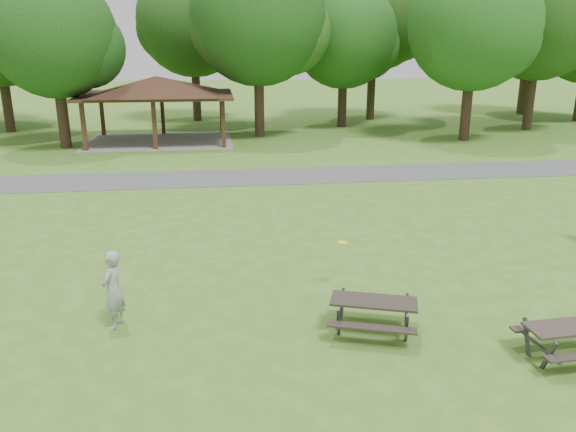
% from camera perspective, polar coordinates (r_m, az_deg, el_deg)
% --- Properties ---
extents(ground, '(160.00, 160.00, 0.00)m').
position_cam_1_polar(ground, '(11.31, -2.42, -12.54)').
color(ground, '#427120').
rests_on(ground, ground).
extents(asphalt_path, '(120.00, 3.20, 0.02)m').
position_cam_1_polar(asphalt_path, '(24.45, -5.42, 3.92)').
color(asphalt_path, '#49494C').
rests_on(asphalt_path, ground).
extents(pavilion, '(8.60, 7.01, 3.76)m').
position_cam_1_polar(pavilion, '(34.03, -13.19, 12.51)').
color(pavilion, '#392315').
rests_on(pavilion, ground).
extents(tree_row_d, '(6.93, 6.60, 9.27)m').
position_cam_1_polar(tree_row_d, '(33.31, -22.55, 16.27)').
color(tree_row_d, '#301E15').
rests_on(tree_row_d, ground).
extents(tree_row_e, '(8.40, 8.00, 11.02)m').
position_cam_1_polar(tree_row_e, '(34.95, -2.89, 19.15)').
color(tree_row_e, '#322216').
rests_on(tree_row_e, ground).
extents(tree_row_f, '(7.35, 7.00, 9.55)m').
position_cam_1_polar(tree_row_f, '(39.33, 5.83, 17.50)').
color(tree_row_f, black).
rests_on(tree_row_f, ground).
extents(tree_row_g, '(7.77, 7.40, 10.25)m').
position_cam_1_polar(tree_row_g, '(35.14, 18.47, 17.58)').
color(tree_row_g, black).
rests_on(tree_row_g, ground).
extents(tree_row_h, '(8.61, 8.20, 11.37)m').
position_cam_1_polar(tree_row_h, '(41.07, 24.33, 17.79)').
color(tree_row_h, '#322016').
rests_on(tree_row_h, ground).
extents(tree_deep_b, '(8.40, 8.00, 11.13)m').
position_cam_1_polar(tree_deep_b, '(42.84, -9.48, 18.74)').
color(tree_deep_b, black).
rests_on(tree_deep_b, ground).
extents(tree_deep_c, '(8.82, 8.40, 11.90)m').
position_cam_1_polar(tree_deep_c, '(43.52, 8.89, 19.47)').
color(tree_deep_c, '#312215').
rests_on(tree_deep_c, ground).
extents(tree_deep_d, '(8.40, 8.00, 11.27)m').
position_cam_1_polar(tree_deep_d, '(49.99, 23.53, 17.53)').
color(tree_deep_d, '#322316').
rests_on(tree_deep_d, ground).
extents(picnic_table_middle, '(2.05, 1.84, 0.74)m').
position_cam_1_polar(picnic_table_middle, '(11.46, 8.68, -9.22)').
color(picnic_table_middle, black).
rests_on(picnic_table_middle, ground).
extents(picnic_table_far, '(1.67, 1.37, 0.70)m').
position_cam_1_polar(picnic_table_far, '(11.68, 26.69, -10.65)').
color(picnic_table_far, '#312723').
rests_on(picnic_table_far, ground).
extents(frisbee_in_flight, '(0.32, 0.32, 0.02)m').
position_cam_1_polar(frisbee_in_flight, '(13.11, 5.56, -2.69)').
color(frisbee_in_flight, yellow).
rests_on(frisbee_in_flight, ground).
extents(frisbee_thrower, '(0.58, 0.70, 1.66)m').
position_cam_1_polar(frisbee_thrower, '(11.98, -17.35, -7.16)').
color(frisbee_thrower, '#9A9A9D').
rests_on(frisbee_thrower, ground).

